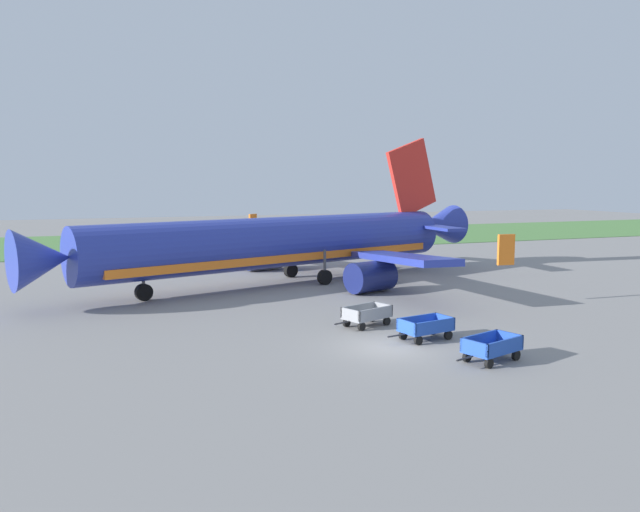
# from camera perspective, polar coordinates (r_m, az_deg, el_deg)

# --- Properties ---
(ground_plane) EXTENTS (220.00, 220.00, 0.00)m
(ground_plane) POSITION_cam_1_polar(r_m,az_deg,el_deg) (28.69, 6.39, -8.46)
(ground_plane) COLOR gray
(grass_strip) EXTENTS (220.00, 28.00, 0.06)m
(grass_strip) POSITION_cam_1_polar(r_m,az_deg,el_deg) (79.75, -11.22, 1.37)
(grass_strip) COLOR #518442
(grass_strip) RESTS_ON ground
(airplane) EXTENTS (36.87, 29.94, 11.34)m
(airplane) POSITION_cam_1_polar(r_m,az_deg,el_deg) (45.97, -2.69, 1.27)
(airplane) COLOR #28389E
(airplane) RESTS_ON ground
(baggage_cart_nearest) EXTENTS (3.61, 2.10, 1.07)m
(baggage_cart_nearest) POSITION_cam_1_polar(r_m,az_deg,el_deg) (27.29, 15.67, -8.18)
(baggage_cart_nearest) COLOR #234CB2
(baggage_cart_nearest) RESTS_ON ground
(baggage_cart_second_in_row) EXTENTS (3.63, 1.84, 1.07)m
(baggage_cart_second_in_row) POSITION_cam_1_polar(r_m,az_deg,el_deg) (30.18, 9.78, -6.56)
(baggage_cart_second_in_row) COLOR #234CB2
(baggage_cart_second_in_row) RESTS_ON ground
(baggage_cart_third_in_row) EXTENTS (3.59, 2.18, 1.07)m
(baggage_cart_third_in_row) POSITION_cam_1_polar(r_m,az_deg,el_deg) (32.58, 4.36, -5.48)
(baggage_cart_third_in_row) COLOR gray
(baggage_cart_third_in_row) RESTS_ON ground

